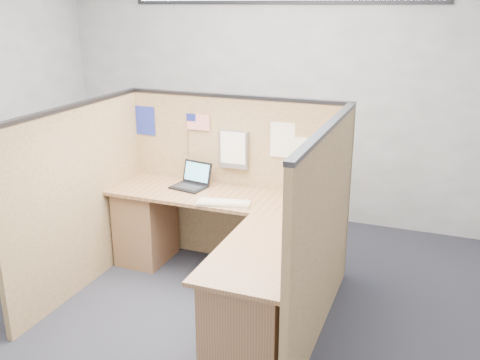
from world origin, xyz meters
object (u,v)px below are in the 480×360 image
at_px(l_desk, 223,254).
at_px(keyboard, 224,203).
at_px(laptop, 191,181).
at_px(mouse, 298,210).

bearing_deg(l_desk, keyboard, 111.46).
height_order(laptop, keyboard, laptop).
xyz_separation_m(l_desk, keyboard, (-0.07, 0.19, 0.35)).
relative_size(l_desk, mouse, 19.32).
height_order(l_desk, keyboard, keyboard).
xyz_separation_m(keyboard, mouse, (0.60, 0.06, 0.01)).
distance_m(l_desk, mouse, 0.68).
bearing_deg(l_desk, mouse, 24.94).
height_order(laptop, mouse, laptop).
bearing_deg(mouse, laptop, 166.05).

